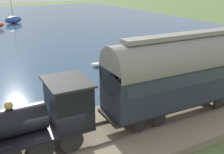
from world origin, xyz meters
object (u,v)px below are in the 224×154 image
Objects in this scene: passenger_coach at (183,70)px; sailboat_blue at (13,20)px; rowboat_off_pier at (103,65)px; steam_locomotive at (44,113)px.

passenger_coach is 44.70m from sailboat_blue.
rowboat_off_pier is (11.36, -0.40, -2.93)m from passenger_coach.
steam_locomotive is 14.29m from rowboat_off_pier.
steam_locomotive is 0.93× the size of sailboat_blue.
rowboat_off_pier is at bearing -1.99° from passenger_coach.
sailboat_blue reaches higher than steam_locomotive.
steam_locomotive reaches higher than rowboat_off_pier.
passenger_coach reaches higher than steam_locomotive.
sailboat_blue is (44.52, 3.23, -2.42)m from passenger_coach.
steam_locomotive is at bearing 154.38° from sailboat_blue.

